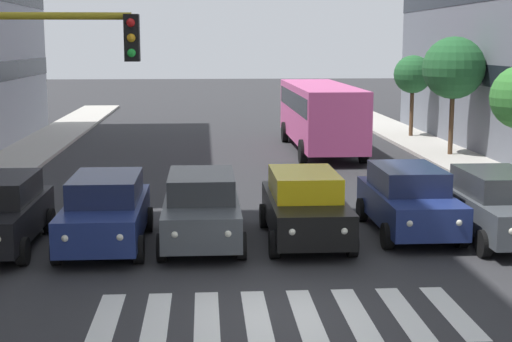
{
  "coord_description": "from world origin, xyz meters",
  "views": [
    {
      "loc": [
        1.35,
        12.86,
        4.88
      ],
      "look_at": [
        0.02,
        -6.45,
        1.56
      ],
      "focal_mm": 52.74,
      "sensor_mm": 36.0,
      "label": 1
    }
  ],
  "objects": [
    {
      "name": "bus_behind_traffic",
      "position": [
        -3.88,
        -20.82,
        1.86
      ],
      "size": [
        2.78,
        10.5,
        3.0
      ],
      "color": "#DB5193",
      "rests_on": "ground_plane"
    },
    {
      "name": "crosswalk_markings",
      "position": [
        0.0,
        0.0,
        0.0
      ],
      "size": [
        6.75,
        2.8,
        0.01
      ],
      "color": "silver",
      "rests_on": "ground_plane"
    },
    {
      "name": "car_0",
      "position": [
        -5.91,
        -4.94,
        0.89
      ],
      "size": [
        2.02,
        4.44,
        1.72
      ],
      "color": "#474C51",
      "rests_on": "ground_plane"
    },
    {
      "name": "car_3",
      "position": [
        1.45,
        -5.14,
        0.89
      ],
      "size": [
        2.02,
        4.44,
        1.72
      ],
      "color": "#474C51",
      "rests_on": "ground_plane"
    },
    {
      "name": "car_1",
      "position": [
        -3.88,
        -5.78,
        0.89
      ],
      "size": [
        2.02,
        4.44,
        1.72
      ],
      "color": "navy",
      "rests_on": "ground_plane"
    },
    {
      "name": "car_4",
      "position": [
        3.75,
        -5.0,
        0.89
      ],
      "size": [
        2.02,
        4.44,
        1.72
      ],
      "color": "navy",
      "rests_on": "ground_plane"
    },
    {
      "name": "car_2",
      "position": [
        -1.11,
        -5.2,
        0.89
      ],
      "size": [
        2.02,
        4.44,
        1.72
      ],
      "color": "black",
      "rests_on": "ground_plane"
    },
    {
      "name": "ground_plane",
      "position": [
        0.0,
        0.0,
        0.0
      ],
      "size": [
        180.0,
        180.0,
        0.0
      ],
      "primitive_type": "plane",
      "color": "#2D2D30"
    },
    {
      "name": "street_tree_2",
      "position": [
        -9.16,
        -18.4,
        3.81
      ],
      "size": [
        2.62,
        2.62,
        4.98
      ],
      "color": "#513823",
      "rests_on": "sidewalk_left"
    },
    {
      "name": "street_tree_3",
      "position": [
        -9.24,
        -24.87,
        3.26
      ],
      "size": [
        1.92,
        1.92,
        4.1
      ],
      "color": "#513823",
      "rests_on": "sidewalk_left"
    }
  ]
}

